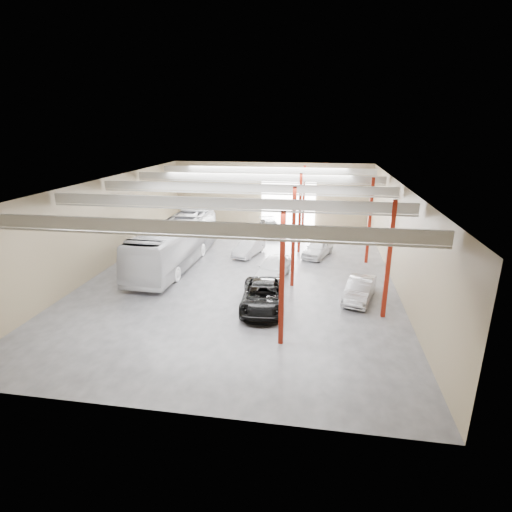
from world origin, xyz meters
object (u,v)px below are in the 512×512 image
(black_sedan, at_px, (263,296))
(car_right_far, at_px, (318,248))
(car_right_near, at_px, (360,289))
(car_row_a, at_px, (273,268))
(coach_bus, at_px, (175,243))
(car_row_c, at_px, (270,227))
(car_row_b, at_px, (249,248))

(black_sedan, distance_m, car_right_far, 11.51)
(car_right_near, bearing_deg, car_row_a, 168.88)
(black_sedan, height_order, car_row_a, car_row_a)
(coach_bus, distance_m, car_row_a, 8.38)
(car_row_c, height_order, car_right_far, car_right_far)
(coach_bus, relative_size, car_right_far, 3.08)
(coach_bus, bearing_deg, black_sedan, -38.98)
(coach_bus, distance_m, car_right_far, 12.13)
(car_row_b, distance_m, car_row_c, 7.65)
(coach_bus, height_order, car_row_b, coach_bus)
(car_row_a, xyz_separation_m, car_row_c, (-1.83, 12.80, -0.10))
(coach_bus, height_order, car_right_far, coach_bus)
(car_row_a, bearing_deg, black_sedan, -80.32)
(car_row_b, relative_size, car_right_far, 0.96)
(car_right_near, height_order, car_right_far, car_right_far)
(car_row_a, relative_size, car_right_far, 1.10)
(car_row_b, height_order, car_right_near, car_right_near)
(car_row_a, xyz_separation_m, car_right_far, (3.22, 5.85, -0.07))
(car_right_near, bearing_deg, black_sedan, -144.51)
(black_sedan, bearing_deg, car_row_b, 99.26)
(car_row_c, bearing_deg, coach_bus, -137.44)
(black_sedan, relative_size, car_row_a, 1.20)
(black_sedan, distance_m, car_row_b, 10.76)
(black_sedan, xyz_separation_m, car_row_a, (0.00, 5.20, 0.02))
(coach_bus, height_order, car_row_a, coach_bus)
(car_row_b, height_order, car_row_c, car_row_c)
(car_row_b, bearing_deg, car_row_c, 98.77)
(coach_bus, bearing_deg, car_row_c, 61.79)
(car_right_far, bearing_deg, coach_bus, -139.97)
(coach_bus, height_order, car_row_c, coach_bus)
(coach_bus, bearing_deg, car_row_a, -10.49)
(black_sedan, relative_size, car_right_near, 1.30)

